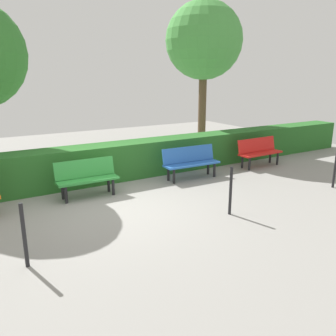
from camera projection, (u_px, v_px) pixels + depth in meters
ground_plane at (112, 207)px, 7.37m from camera, size 21.05×21.05×0.00m
bench_red at (259, 151)px, 10.62m from camera, size 1.54×0.51×0.86m
bench_blue at (191, 161)px, 9.34m from camera, size 1.61×0.52×0.86m
bench_green at (87, 177)px, 7.92m from camera, size 1.41×0.48×0.86m
hedge_row at (127, 160)px, 9.44m from camera, size 17.05×0.79×0.98m
tree_near at (204, 41)px, 12.21m from camera, size 2.74×2.74×5.31m
railing_post_near at (335, 168)px, 8.54m from camera, size 0.06×0.06×1.00m
railing_post_mid at (231, 191)px, 6.87m from camera, size 0.06×0.06×1.00m
railing_post_far at (24, 235)px, 4.96m from camera, size 0.06×0.06×1.00m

